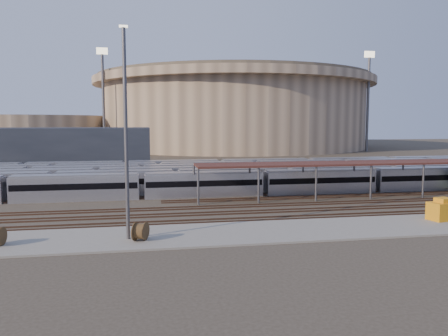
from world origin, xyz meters
name	(u,v)px	position (x,y,z in m)	size (l,w,h in m)	color
ground	(257,205)	(0.00, 0.00, 0.00)	(420.00, 420.00, 0.00)	#383026
apron	(246,232)	(-5.00, -15.00, 0.10)	(50.00, 9.00, 0.20)	gray
subway_trains	(246,175)	(2.68, 18.50, 1.80)	(124.81, 23.90, 3.60)	silver
inspection_shed	(388,164)	(22.00, 4.00, 4.98)	(60.30, 6.00, 5.30)	#515155
empty_tracks	(267,211)	(0.00, -5.00, 0.09)	(170.00, 9.62, 0.18)	#4C3323
stadium	(233,111)	(25.00, 140.00, 16.47)	(124.00, 124.00, 32.50)	tan
secondary_arena	(32,133)	(-60.00, 130.00, 7.00)	(56.00, 56.00, 14.00)	tan
service_building	(63,148)	(-35.00, 55.00, 5.00)	(42.00, 20.00, 10.00)	#1E232D
floodlight_0	(103,97)	(-30.00, 110.00, 20.65)	(4.00, 1.00, 38.40)	#515155
floodlight_2	(368,98)	(70.00, 100.00, 20.65)	(4.00, 1.00, 38.40)	#515155
floodlight_3	(155,103)	(-10.00, 160.00, 20.65)	(4.00, 1.00, 38.40)	#515155
cable_reel_east	(140,231)	(-15.66, -16.52, 1.08)	(1.76, 1.76, 0.98)	brown
yard_light_pole	(126,134)	(-16.83, -15.66, 10.30)	(0.81, 0.36, 20.03)	#515155
yellow_equipment	(443,211)	(18.50, -13.72, 1.22)	(3.26, 2.04, 2.04)	orange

